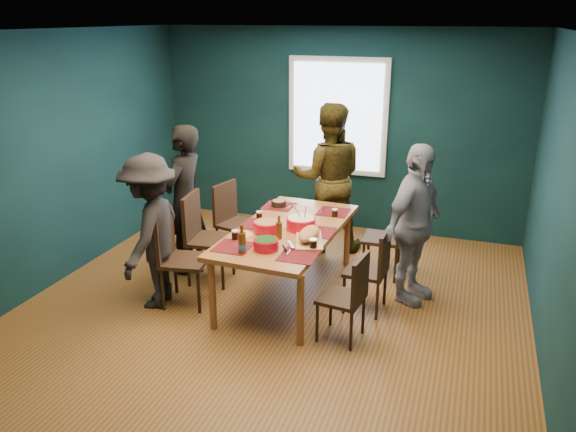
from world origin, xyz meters
name	(u,v)px	position (x,y,z in m)	size (l,w,h in m)	color
room	(283,170)	(0.00, 0.27, 1.37)	(5.01, 5.01, 2.71)	#92602A
dining_table	(287,235)	(0.04, 0.29, 0.68)	(1.08, 2.02, 0.75)	#AA5A33
chair_left_far	(232,216)	(-0.90, 0.97, 0.55)	(0.52, 0.52, 0.95)	black
chair_left_mid	(202,231)	(-0.97, 0.30, 0.59)	(0.51, 0.51, 1.01)	black
chair_left_near	(176,252)	(-0.97, -0.26, 0.57)	(0.51, 0.51, 0.98)	black
chair_right_far	(391,232)	(0.99, 1.08, 0.54)	(0.43, 0.43, 0.93)	black
chair_right_mid	(374,265)	(0.97, 0.21, 0.51)	(0.42, 0.42, 0.87)	black
chair_right_near	(350,292)	(0.86, -0.40, 0.49)	(0.43, 0.43, 0.84)	black
person_far_left	(185,200)	(-1.26, 0.49, 0.86)	(0.62, 0.41, 1.71)	black
person_back	(328,178)	(0.10, 1.67, 0.93)	(0.90, 0.70, 1.85)	black
person_right	(414,225)	(1.29, 0.59, 0.83)	(0.98, 0.41, 1.67)	white
person_near_left	(151,232)	(-1.18, -0.35, 0.79)	(1.02, 0.59, 1.58)	black
bowl_salad	(267,226)	(-0.13, 0.12, 0.81)	(0.28, 0.28, 0.12)	red
bowl_dumpling	(301,223)	(0.17, 0.31, 0.82)	(0.30, 0.30, 0.28)	red
bowl_herbs	(266,244)	(0.03, -0.30, 0.81)	(0.24, 0.24, 0.11)	red
cutting_board	(309,235)	(0.35, 0.02, 0.81)	(0.39, 0.64, 0.14)	tan
small_bowl	(279,203)	(-0.29, 0.92, 0.79)	(0.17, 0.17, 0.07)	black
beer_bottle_a	(242,243)	(-0.15, -0.45, 0.85)	(0.08, 0.08, 0.28)	#4A290D
beer_bottle_b	(279,230)	(0.05, -0.01, 0.84)	(0.06, 0.06, 0.24)	#4A290D
cola_glass_a	(235,235)	(-0.35, -0.17, 0.80)	(0.07, 0.07, 0.09)	black
cola_glass_b	(313,244)	(0.45, -0.16, 0.81)	(0.08, 0.08, 0.10)	black
cola_glass_c	(335,212)	(0.41, 0.79, 0.80)	(0.06, 0.06, 0.09)	black
cola_glass_d	(259,215)	(-0.33, 0.43, 0.80)	(0.07, 0.07, 0.10)	black
napkin_a	(324,229)	(0.41, 0.38, 0.75)	(0.12, 0.12, 0.00)	#ED8664
napkin_b	(247,234)	(-0.30, -0.01, 0.75)	(0.14, 0.14, 0.00)	#ED8664
napkin_c	(295,259)	(0.36, -0.43, 0.75)	(0.16, 0.16, 0.00)	#ED8664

